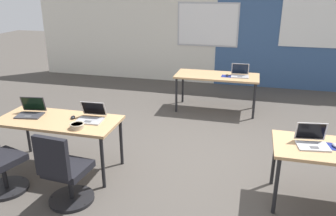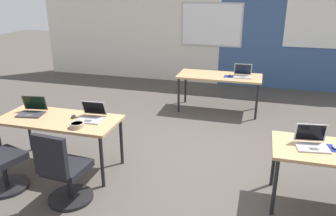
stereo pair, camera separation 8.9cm
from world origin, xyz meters
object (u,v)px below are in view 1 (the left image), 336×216
at_px(chair_near_left_inner, 65,175).
at_px(laptop_near_left_end, 31,111).
at_px(laptop_near_left_inner, 91,116).
at_px(laptop_near_right_inner, 312,141).
at_px(mouse_near_left_inner, 73,117).
at_px(desk_near_left, 59,123).
at_px(desk_far_center, 217,78).
at_px(snack_bowl, 77,126).
at_px(mouse_near_right_inner, 335,145).
at_px(mouse_far_right, 227,75).
at_px(laptop_far_right, 240,74).

height_order(chair_near_left_inner, laptop_near_left_end, laptop_near_left_end).
distance_m(laptop_near_left_inner, laptop_near_left_end, 0.87).
relative_size(laptop_near_right_inner, laptop_near_left_end, 0.98).
distance_m(laptop_near_left_inner, mouse_near_left_inner, 0.25).
distance_m(desk_near_left, laptop_near_left_inner, 0.45).
relative_size(desk_far_center, snack_bowl, 9.01).
bearing_deg(mouse_near_left_inner, laptop_near_left_end, -178.26).
xyz_separation_m(desk_far_center, snack_bowl, (-1.36, -3.00, 0.10)).
height_order(mouse_near_right_inner, laptop_near_left_end, laptop_near_left_end).
distance_m(mouse_far_right, mouse_near_right_inner, 3.05).
xyz_separation_m(desk_far_center, mouse_far_right, (0.20, -0.05, 0.08)).
height_order(desk_far_center, snack_bowl, snack_bowl).
height_order(desk_near_left, laptop_near_left_inner, laptop_near_left_inner).
height_order(mouse_near_left_inner, laptop_near_left_end, laptop_near_left_end).
height_order(mouse_far_right, mouse_near_right_inner, same).
distance_m(desk_near_left, snack_bowl, 0.45).
bearing_deg(chair_near_left_inner, desk_near_left, -51.35).
distance_m(desk_near_left, mouse_near_right_inner, 3.35).
relative_size(laptop_far_right, laptop_near_left_inner, 0.99).
bearing_deg(laptop_near_left_end, desk_far_center, 42.09).
xyz_separation_m(laptop_near_left_inner, snack_bowl, (-0.04, -0.29, -0.01)).
bearing_deg(laptop_near_left_inner, mouse_near_left_inner, -178.76).
xyz_separation_m(desk_far_center, laptop_far_right, (0.43, 0.01, 0.11)).
bearing_deg(laptop_near_left_inner, laptop_near_left_end, 179.31).
bearing_deg(mouse_far_right, snack_bowl, -117.92).
xyz_separation_m(mouse_far_right, mouse_near_left_inner, (-1.78, -2.68, -0.00)).
distance_m(desk_far_center, mouse_far_right, 0.22).
relative_size(laptop_far_right, laptop_near_left_end, 0.92).
relative_size(desk_far_center, mouse_far_right, 15.04).
xyz_separation_m(desk_far_center, laptop_near_left_end, (-2.19, -2.75, 0.11)).
xyz_separation_m(mouse_far_right, mouse_near_right_inner, (1.40, -2.72, 0.00)).
relative_size(desk_far_center, mouse_near_left_inner, 14.24).
height_order(laptop_near_right_inner, mouse_near_right_inner, laptop_near_right_inner).
relative_size(desk_near_left, mouse_near_left_inner, 14.24).
bearing_deg(mouse_near_left_inner, laptop_near_left_inner, 4.46).
bearing_deg(desk_near_left, laptop_near_left_inner, 12.25).
height_order(mouse_near_left_inner, chair_near_left_inner, chair_near_left_inner).
height_order(desk_far_center, laptop_near_right_inner, laptop_near_right_inner).
xyz_separation_m(desk_near_left, desk_far_center, (1.75, 2.80, 0.00)).
distance_m(laptop_far_right, laptop_near_left_end, 3.80).
height_order(chair_near_left_inner, mouse_near_right_inner, chair_near_left_inner).
relative_size(desk_far_center, mouse_near_right_inner, 14.65).
bearing_deg(desk_near_left, desk_far_center, 57.99).
height_order(mouse_far_right, laptop_near_right_inner, laptop_near_right_inner).
height_order(mouse_far_right, mouse_near_left_inner, mouse_far_right).
bearing_deg(mouse_near_right_inner, mouse_far_right, 117.19).
relative_size(desk_near_left, laptop_far_right, 4.65).
bearing_deg(desk_far_center, mouse_far_right, -13.63).
bearing_deg(mouse_near_right_inner, laptop_near_right_inner, -177.09).
relative_size(laptop_near_left_inner, mouse_near_left_inner, 3.09).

